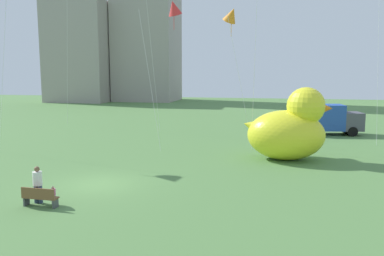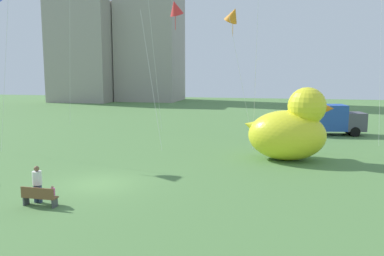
{
  "view_description": "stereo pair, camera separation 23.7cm",
  "coord_description": "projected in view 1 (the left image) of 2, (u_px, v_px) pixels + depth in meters",
  "views": [
    {
      "loc": [
        8.99,
        -19.24,
        6.01
      ],
      "look_at": [
        4.65,
        2.16,
        2.87
      ],
      "focal_mm": 37.23,
      "sensor_mm": 36.0,
      "label": 1
    },
    {
      "loc": [
        9.22,
        -19.19,
        6.01
      ],
      "look_at": [
        4.65,
        2.16,
        2.87
      ],
      "focal_mm": 37.23,
      "sensor_mm": 36.0,
      "label": 2
    }
  ],
  "objects": [
    {
      "name": "person_adult",
      "position": [
        38.0,
        183.0,
        18.13
      ],
      "size": [
        0.42,
        0.42,
        1.72
      ],
      "color": "#38476B",
      "rests_on": "ground"
    },
    {
      "name": "park_bench",
      "position": [
        39.0,
        197.0,
        17.64
      ],
      "size": [
        1.63,
        0.5,
        0.9
      ],
      "color": "brown",
      "rests_on": "ground"
    },
    {
      "name": "box_truck",
      "position": [
        326.0,
        119.0,
        37.75
      ],
      "size": [
        6.41,
        3.13,
        2.85
      ],
      "color": "#264CA5",
      "rests_on": "ground"
    },
    {
      "name": "ground_plane",
      "position": [
        99.0,
        184.0,
        21.29
      ],
      "size": [
        140.0,
        140.0,
        0.0
      ],
      "primitive_type": "plane",
      "color": "#517C41"
    },
    {
      "name": "kite_red",
      "position": [
        174.0,
        8.0,
        31.58
      ],
      "size": [
        3.88,
        3.95,
        11.68
      ],
      "color": "silver",
      "rests_on": "ground"
    },
    {
      "name": "kite_orange",
      "position": [
        231.0,
        15.0,
        32.04
      ],
      "size": [
        2.78,
        2.75,
        11.23
      ],
      "color": "silver",
      "rests_on": "ground"
    },
    {
      "name": "giant_inflatable_duck",
      "position": [
        289.0,
        129.0,
        26.89
      ],
      "size": [
        5.97,
        3.83,
        4.95
      ],
      "color": "yellow",
      "rests_on": "ground"
    },
    {
      "name": "city_skyline",
      "position": [
        172.0,
        16.0,
        76.15
      ],
      "size": [
        79.17,
        15.76,
        41.35
      ],
      "color": "slate",
      "rests_on": "ground"
    },
    {
      "name": "person_child",
      "position": [
        53.0,
        194.0,
        18.01
      ],
      "size": [
        0.21,
        0.21,
        0.85
      ],
      "color": "silver",
      "rests_on": "ground"
    }
  ]
}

